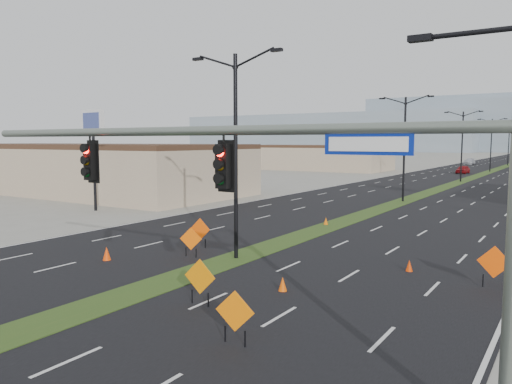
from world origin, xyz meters
The scene contains 25 objects.
ground centered at (0.00, 0.00, 0.00)m, with size 600.00×600.00×0.00m, color gray.
road_surface centered at (0.00, 100.00, 0.00)m, with size 25.00×400.00×0.02m, color black.
median_strip centered at (0.00, 100.00, 0.00)m, with size 2.00×400.00×0.04m, color #2C4E1C.
building_sw_near centered at (-35.00, 30.00, 2.50)m, with size 40.00×16.00×5.00m, color tan.
building_sw_far centered at (-32.00, 85.00, 2.25)m, with size 30.00×14.00×4.50m, color tan.
mesa_west centered at (-120.00, 280.00, 11.00)m, with size 180.00×50.00×22.00m, color gray.
mesa_backdrop centered at (-30.00, 320.00, 16.00)m, with size 140.00×50.00×32.00m, color gray.
signal_mast centered at (8.56, 2.00, 4.79)m, with size 16.30×0.60×8.00m.
streetlight_0 centered at (0.00, 12.00, 5.42)m, with size 5.15×0.24×10.02m.
streetlight_1 centered at (0.00, 40.00, 5.42)m, with size 5.15×0.24×10.02m.
streetlight_2 centered at (0.00, 68.00, 5.42)m, with size 5.15×0.24×10.02m.
streetlight_3 centered at (0.00, 96.00, 5.42)m, with size 5.15×0.24×10.02m.
streetlight_4 centered at (0.00, 124.00, 5.42)m, with size 5.15×0.24×10.02m.
car_left centered at (-3.32, 87.63, 0.73)m, with size 1.72×4.27×1.46m, color maroon.
car_far centered at (-8.63, 124.68, 0.75)m, with size 2.11×5.20×1.51m, color silver.
construction_sign_1 centered at (-2.09, 11.02, 0.89)m, with size 1.07×0.48×1.52m.
construction_sign_2 centered at (-3.20, 13.10, 0.96)m, with size 1.22×0.21×1.63m.
construction_sign_3 centered at (3.00, 5.51, 0.99)m, with size 1.26×0.18×1.68m.
construction_sign_4 centered at (6.05, 3.35, 0.94)m, with size 1.19×0.28×1.60m.
construction_sign_5 centered at (11.50, 13.41, 1.02)m, with size 1.30×0.10×1.73m.
cone_0 centered at (-5.13, 8.26, 0.34)m, with size 0.41×0.41×0.68m, color #FC4105.
cone_1 centered at (4.65, 8.55, 0.29)m, with size 0.35×0.35×0.58m, color #ED5205.
cone_2 centered at (7.95, 14.21, 0.27)m, with size 0.32×0.32×0.54m, color red.
cone_3 centered at (-0.48, 23.54, 0.28)m, with size 0.33×0.33×0.56m, color #DD5E04.
pole_sign_west centered at (-19.93, 19.70, 6.83)m, with size 2.78×0.63×8.45m.
Camera 1 is at (14.07, -7.93, 5.84)m, focal length 35.00 mm.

